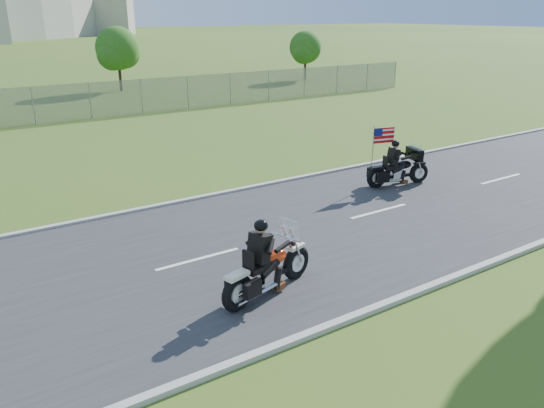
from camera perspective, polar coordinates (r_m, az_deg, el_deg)
ground at (r=13.94m, az=-0.49°, el=-4.13°), size 420.00×420.00×0.00m
road at (r=13.94m, az=-0.49°, el=-4.05°), size 120.00×8.00×0.04m
curb_north at (r=17.23m, az=-7.80°, el=0.66°), size 120.00×0.18×0.12m
curb_south at (r=11.11m, az=11.11°, el=-10.96°), size 120.00×0.18×0.12m
tree_fence_near at (r=42.84m, az=-16.23°, el=15.56°), size 3.52×3.28×4.75m
tree_fence_far at (r=48.44m, az=3.63°, el=16.30°), size 3.08×2.87×4.20m
motorcycle_lead at (r=11.23m, az=-0.55°, el=-7.21°), size 2.61×1.09×1.79m
motorcycle_follow at (r=18.79m, az=13.41°, el=3.55°), size 2.40×1.03×2.03m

